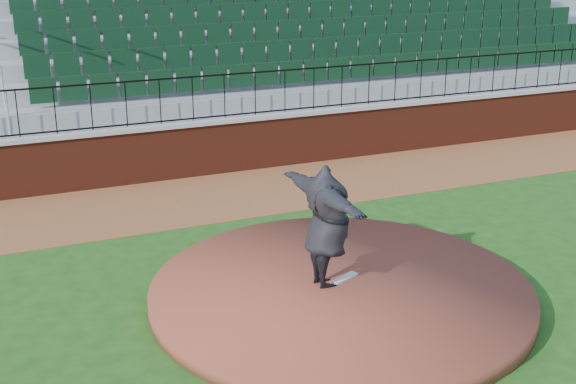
% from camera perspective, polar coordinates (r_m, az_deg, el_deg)
% --- Properties ---
extents(ground, '(90.00, 90.00, 0.00)m').
position_cam_1_polar(ground, '(11.85, 2.87, -8.13)').
color(ground, '#1F4E16').
rests_on(ground, ground).
extents(warning_track, '(34.00, 3.20, 0.01)m').
position_cam_1_polar(warning_track, '(16.49, -5.31, -0.23)').
color(warning_track, brown).
rests_on(warning_track, ground).
extents(field_wall, '(34.00, 0.35, 1.20)m').
position_cam_1_polar(field_wall, '(17.78, -6.97, 3.13)').
color(field_wall, maroon).
rests_on(field_wall, ground).
extents(wall_cap, '(34.00, 0.45, 0.10)m').
position_cam_1_polar(wall_cap, '(17.62, -7.05, 5.16)').
color(wall_cap, '#B7B7B7').
rests_on(wall_cap, field_wall).
extents(wall_railing, '(34.00, 0.05, 1.00)m').
position_cam_1_polar(wall_railing, '(17.50, -7.12, 6.91)').
color(wall_railing, black).
rests_on(wall_railing, wall_cap).
extents(seating_stands, '(34.00, 5.10, 4.60)m').
position_cam_1_polar(seating_stands, '(20.00, -9.41, 9.75)').
color(seating_stands, gray).
rests_on(seating_stands, ground).
extents(concourse_wall, '(34.00, 0.50, 5.50)m').
position_cam_1_polar(concourse_wall, '(22.65, -11.23, 11.83)').
color(concourse_wall, maroon).
rests_on(concourse_wall, ground).
extents(pitchers_mound, '(5.86, 5.86, 0.25)m').
position_cam_1_polar(pitchers_mound, '(11.85, 3.95, -7.47)').
color(pitchers_mound, brown).
rests_on(pitchers_mound, ground).
extents(pitching_rubber, '(0.53, 0.34, 0.03)m').
position_cam_1_polar(pitching_rubber, '(11.98, 4.24, -6.43)').
color(pitching_rubber, silver).
rests_on(pitching_rubber, pitchers_mound).
extents(pitcher, '(0.76, 2.39, 1.92)m').
position_cam_1_polar(pitcher, '(11.41, 2.90, -2.56)').
color(pitcher, black).
rests_on(pitcher, pitchers_mound).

